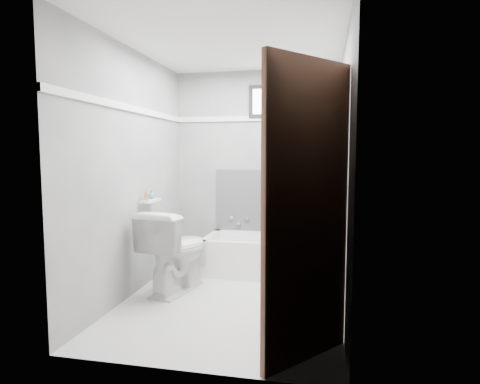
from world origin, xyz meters
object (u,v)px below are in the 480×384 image
(toilet, at_px, (176,251))
(soap_bottle_b, at_px, (152,195))
(bathtub, at_px, (269,255))
(office_chair, at_px, (305,216))
(soap_bottle_a, at_px, (146,195))
(door, at_px, (350,222))

(toilet, height_order, soap_bottle_b, soap_bottle_b)
(bathtub, xyz_separation_m, soap_bottle_b, (-1.17, -0.63, 0.75))
(bathtub, bearing_deg, office_chair, 3.25)
(bathtub, relative_size, toilet, 1.80)
(soap_bottle_a, bearing_deg, bathtub, 33.35)
(door, relative_size, soap_bottle_a, 18.83)
(toilet, bearing_deg, soap_bottle_b, -13.89)
(bathtub, distance_m, soap_bottle_a, 1.59)
(toilet, xyz_separation_m, soap_bottle_b, (-0.32, 0.15, 0.55))
(door, bearing_deg, bathtub, 108.75)
(door, relative_size, soap_bottle_b, 22.66)
(door, bearing_deg, soap_bottle_a, 143.13)
(door, bearing_deg, soap_bottle_b, 140.55)
(office_chair, xyz_separation_m, soap_bottle_b, (-1.58, -0.65, 0.27))
(toilet, height_order, soap_bottle_a, soap_bottle_a)
(bathtub, xyz_separation_m, door, (0.75, -2.21, 0.79))
(office_chair, distance_m, toilet, 1.52)
(door, distance_m, soap_bottle_a, 2.40)
(soap_bottle_a, bearing_deg, door, -36.87)
(soap_bottle_a, bearing_deg, office_chair, 26.69)
(bathtub, xyz_separation_m, soap_bottle_a, (-1.17, -0.77, 0.76))
(door, xyz_separation_m, soap_bottle_b, (-1.92, 1.58, -0.04))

